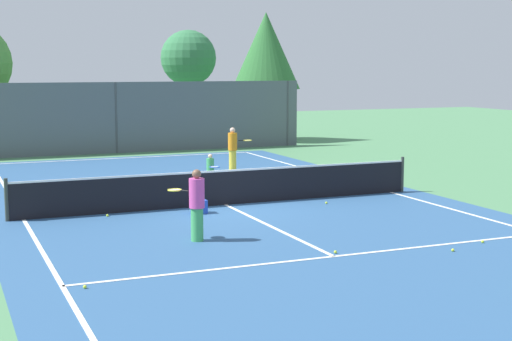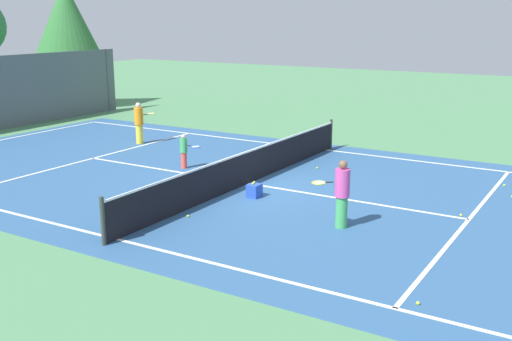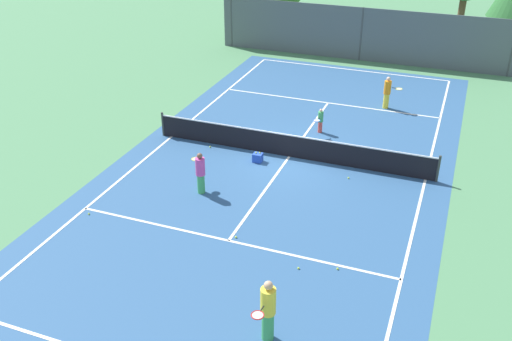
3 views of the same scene
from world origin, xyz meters
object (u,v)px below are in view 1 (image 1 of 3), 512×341
object	(u,v)px
player_2	(196,204)
tennis_ball_1	(453,250)
tennis_ball_3	(107,215)
tennis_ball_2	(335,252)
ball_crate	(199,207)
tennis_ball_0	(326,203)
player_0	(211,171)
player_3	(233,148)
tennis_ball_5	(85,287)
tennis_ball_4	(483,242)

from	to	relation	value
player_2	tennis_ball_1	world-z (taller)	player_2
player_2	tennis_ball_3	world-z (taller)	player_2
tennis_ball_2	tennis_ball_1	bearing A→B (deg)	-19.05
ball_crate	tennis_ball_0	distance (m)	3.79
ball_crate	tennis_ball_1	xyz separation A→B (m)	(3.61, -6.11, -0.15)
player_0	player_2	bearing A→B (deg)	-111.90
player_3	tennis_ball_3	bearing A→B (deg)	-131.23
player_3	tennis_ball_3	size ratio (longest dim) A/B	24.41
player_3	tennis_ball_1	size ratio (longest dim) A/B	24.41
tennis_ball_3	tennis_ball_2	bearing A→B (deg)	-58.08
player_3	tennis_ball_5	bearing A→B (deg)	-120.71
tennis_ball_1	tennis_ball_4	bearing A→B (deg)	19.66
ball_crate	tennis_ball_5	size ratio (longest dim) A/B	6.45
tennis_ball_1	tennis_ball_5	distance (m)	7.69
player_2	tennis_ball_1	bearing A→B (deg)	-33.11
player_3	tennis_ball_2	world-z (taller)	player_3
player_2	tennis_ball_3	size ratio (longest dim) A/B	24.63
player_0	tennis_ball_2	bearing A→B (deg)	-92.42
tennis_ball_4	tennis_ball_2	bearing A→B (deg)	173.01
tennis_ball_0	tennis_ball_1	distance (m)	6.02
player_0	tennis_ball_1	bearing A→B (deg)	-78.42
player_3	ball_crate	world-z (taller)	player_3
tennis_ball_1	player_3	bearing A→B (deg)	88.74
player_2	tennis_ball_0	world-z (taller)	player_2
tennis_ball_5	ball_crate	bearing A→B (deg)	54.94
ball_crate	tennis_ball_0	size ratio (longest dim) A/B	6.45
player_0	ball_crate	size ratio (longest dim) A/B	2.66
tennis_ball_4	player_0	bearing A→B (deg)	108.33
player_0	tennis_ball_4	xyz separation A→B (m)	(3.10, -9.37, -0.56)
tennis_ball_0	tennis_ball_4	distance (m)	5.69
tennis_ball_0	tennis_ball_1	world-z (taller)	same
tennis_ball_4	tennis_ball_3	bearing A→B (deg)	138.79
player_2	tennis_ball_2	size ratio (longest dim) A/B	24.63
tennis_ball_0	player_2	bearing A→B (deg)	-148.76
tennis_ball_0	tennis_ball_4	world-z (taller)	same
tennis_ball_2	tennis_ball_3	bearing A→B (deg)	121.92
player_3	tennis_ball_0	xyz separation A→B (m)	(-0.13, -7.74, -0.80)
player_0	player_3	bearing A→B (deg)	60.02
player_3	tennis_ball_1	bearing A→B (deg)	-91.26
tennis_ball_1	player_2	bearing A→B (deg)	146.89
player_3	tennis_ball_3	distance (m)	9.56
player_2	tennis_ball_5	size ratio (longest dim) A/B	24.63
player_3	ball_crate	xyz separation A→B (m)	(-3.91, -7.65, -0.65)
tennis_ball_0	tennis_ball_5	size ratio (longest dim) A/B	1.00
player_3	ball_crate	bearing A→B (deg)	-117.11
ball_crate	tennis_ball_1	distance (m)	7.10
tennis_ball_0	tennis_ball_1	size ratio (longest dim) A/B	1.00
tennis_ball_0	tennis_ball_4	size ratio (longest dim) A/B	1.00
tennis_ball_1	tennis_ball_4	xyz separation A→B (m)	(1.10, 0.39, 0.00)
player_3	tennis_ball_3	world-z (taller)	player_3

